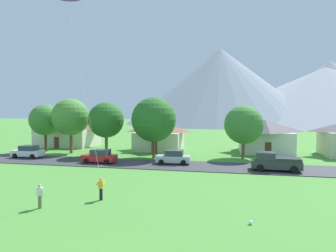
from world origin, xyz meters
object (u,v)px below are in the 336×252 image
Objects in this scene: house_left_center at (265,135)px; tree_center at (106,120)px; parked_car_red_east_end at (100,156)px; soccer_ball at (251,222)px; parked_car_white_west_end at (28,152)px; house_leftmost at (159,135)px; tree_left_of_center at (244,125)px; watcher_person at (40,196)px; pickup_truck_charcoal_west_side at (275,162)px; tree_near_right at (71,117)px; parked_car_silver_mid_west at (174,157)px; tree_near_left at (154,120)px; tree_right_of_center at (45,120)px; house_right_center at (68,132)px.

tree_center is at bearing -160.16° from house_left_center.
soccer_ball is (17.17, -16.29, -0.75)m from parked_car_red_east_end.
parked_car_white_west_end is (-33.32, -12.72, -1.80)m from house_left_center.
house_leftmost reaches higher than soccer_ball.
watcher_person is at bearing -121.50° from tree_left_of_center.
pickup_truck_charcoal_west_side is at bearing -3.82° from parked_car_white_west_end.
tree_left_of_center is 4.40× the size of watcher_person.
watcher_person is at bearing -120.83° from house_left_center.
tree_left_of_center is at bearing 1.43° from tree_near_right.
tree_center is at bearing -175.32° from tree_left_of_center.
tree_left_of_center is 1.72× the size of parked_car_silver_mid_west.
pickup_truck_charcoal_west_side reaches higher than watcher_person.
tree_right_of_center is at bearing 172.29° from tree_near_left.
tree_right_of_center reaches higher than house_leftmost.
house_left_center reaches higher than watcher_person.
tree_near_left reaches higher than house_left_center.
house_right_center is at bearing 94.30° from tree_right_of_center.
house_leftmost reaches higher than watcher_person.
tree_center is 1.03× the size of tree_right_of_center.
watcher_person is at bearing -77.22° from tree_center.
tree_center is 0.93× the size of tree_near_right.
house_left_center is at bearing 86.99° from pickup_truck_charcoal_west_side.
tree_near_right is (-12.59, -6.39, 3.19)m from house_leftmost.
house_right_center is at bearing 178.28° from house_left_center.
parked_car_white_west_end and parked_car_silver_mid_west have the same top height.
tree_left_of_center is 30.44m from parked_car_white_west_end.
parked_car_red_east_end is (-5.67, -5.35, -4.51)m from tree_near_left.
tree_right_of_center reaches higher than soccer_ball.
tree_near_left is 2.00× the size of parked_car_white_west_end.
soccer_ball is at bearing -49.64° from tree_center.
house_left_center is 0.78× the size of house_right_center.
tree_right_of_center is (-17.69, -5.42, 2.67)m from house_leftmost.
house_right_center reaches higher than watcher_person.
parked_car_red_east_end is at bearing -8.27° from parked_car_white_west_end.
tree_right_of_center is 1.82× the size of parked_car_red_east_end.
tree_right_of_center reaches higher than parked_car_white_west_end.
tree_near_left is (1.14, -7.96, 2.92)m from house_leftmost.
tree_near_left is at bearing 11.93° from parked_car_white_west_end.
parked_car_red_east_end is (-9.28, -1.23, 0.00)m from parked_car_silver_mid_west.
tree_left_of_center is 11.43m from parked_car_silver_mid_west.
tree_center is 23.29m from watcher_person.
house_right_center reaches higher than parked_car_silver_mid_west.
tree_near_right is at bearing -56.44° from house_right_center.
tree_left_of_center is at bearing 11.24° from parked_car_white_west_end.
parked_car_red_east_end is at bearing 136.50° from soccer_ball.
tree_center is at bearing -8.68° from tree_near_right.
tree_near_right reaches higher than tree_near_left.
house_left_center is 5.05× the size of watcher_person.
tree_left_of_center is at bearing 88.06° from soccer_ball.
tree_right_of_center is (0.57, -7.58, 2.56)m from house_right_center.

